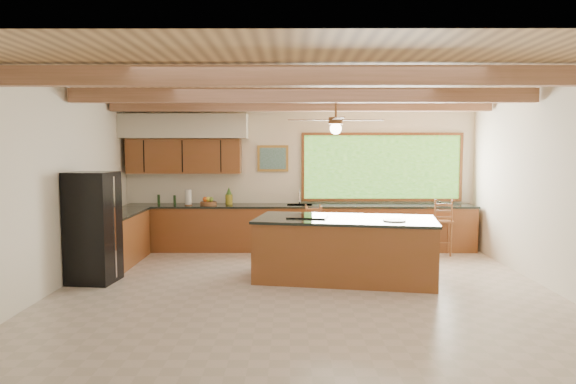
{
  "coord_description": "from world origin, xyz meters",
  "views": [
    {
      "loc": [
        -0.2,
        -7.37,
        2.06
      ],
      "look_at": [
        -0.23,
        0.8,
        1.36
      ],
      "focal_mm": 32.0,
      "sensor_mm": 36.0,
      "label": 1
    }
  ],
  "objects": [
    {
      "name": "ground",
      "position": [
        0.0,
        0.0,
        0.0
      ],
      "size": [
        7.2,
        7.2,
        0.0
      ],
      "primitive_type": "plane",
      "color": "beige",
      "rests_on": "ground"
    },
    {
      "name": "room_shell",
      "position": [
        -0.17,
        0.65,
        2.21
      ],
      "size": [
        7.27,
        6.54,
        3.02
      ],
      "color": "silver",
      "rests_on": "ground"
    },
    {
      "name": "counter_run",
      "position": [
        -0.82,
        2.52,
        0.47
      ],
      "size": [
        7.12,
        3.1,
        1.27
      ],
      "color": "brown",
      "rests_on": "ground"
    },
    {
      "name": "island",
      "position": [
        0.67,
        0.6,
        0.49
      ],
      "size": [
        2.96,
        1.77,
        0.99
      ],
      "rotation": [
        0.0,
        0.0,
        -0.17
      ],
      "color": "brown",
      "rests_on": "ground"
    },
    {
      "name": "refrigerator",
      "position": [
        -3.22,
        0.4,
        0.85
      ],
      "size": [
        0.73,
        0.71,
        1.7
      ],
      "rotation": [
        0.0,
        0.0,
        -0.1
      ],
      "color": "black",
      "rests_on": "ground"
    },
    {
      "name": "bar_stool_a",
      "position": [
        0.27,
        2.4,
        0.57
      ],
      "size": [
        0.36,
        0.36,
        0.96
      ],
      "rotation": [
        0.0,
        0.0,
        -0.05
      ],
      "color": "brown",
      "rests_on": "ground"
    },
    {
      "name": "bar_stool_b",
      "position": [
        0.2,
        2.4,
        0.59
      ],
      "size": [
        0.43,
        0.43,
        1.0
      ],
      "rotation": [
        0.0,
        0.0,
        0.24
      ],
      "color": "brown",
      "rests_on": "ground"
    },
    {
      "name": "bar_stool_c",
      "position": [
        1.61,
        1.55,
        0.55
      ],
      "size": [
        0.42,
        0.42,
        0.94
      ],
      "rotation": [
        0.0,
        0.0,
        -0.28
      ],
      "color": "brown",
      "rests_on": "ground"
    },
    {
      "name": "bar_stool_d",
      "position": [
        2.73,
        2.39,
        0.65
      ],
      "size": [
        0.44,
        0.44,
        1.09
      ],
      "rotation": [
        0.0,
        0.0,
        -0.13
      ],
      "color": "brown",
      "rests_on": "ground"
    }
  ]
}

